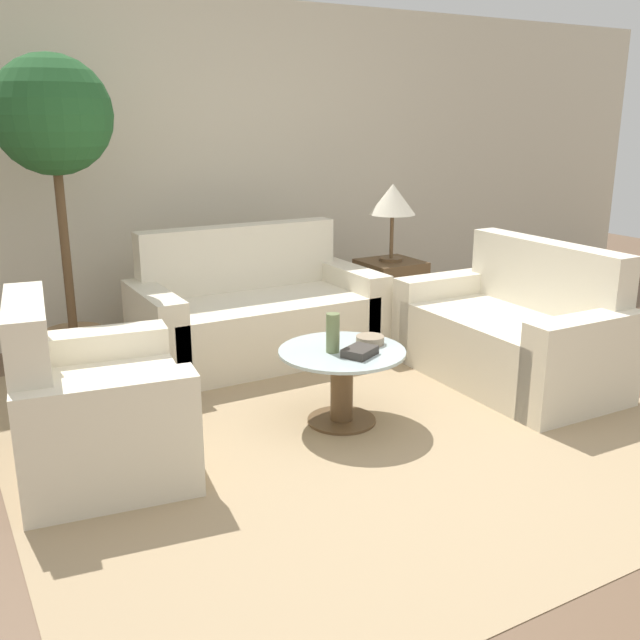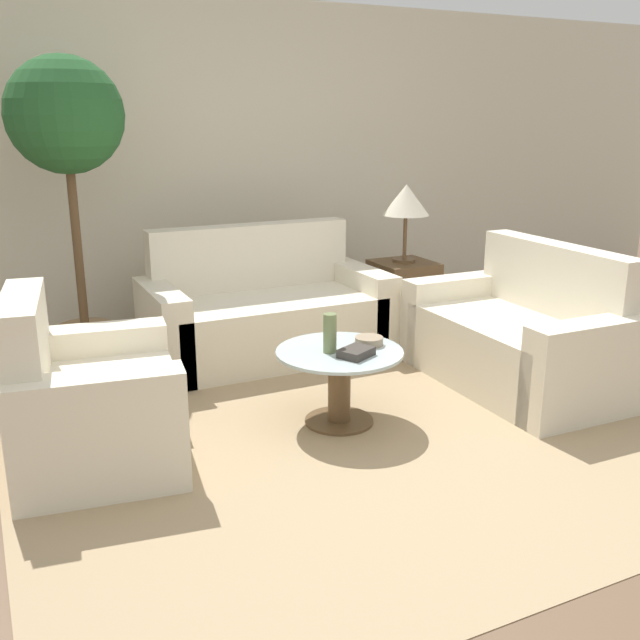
{
  "view_description": "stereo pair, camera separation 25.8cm",
  "coord_description": "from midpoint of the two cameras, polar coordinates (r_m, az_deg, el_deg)",
  "views": [
    {
      "loc": [
        -2.04,
        -2.47,
        1.7
      ],
      "look_at": [
        -0.06,
        1.01,
        0.55
      ],
      "focal_mm": 40.0,
      "sensor_mm": 36.0,
      "label": 1
    },
    {
      "loc": [
        -1.81,
        -2.59,
        1.7
      ],
      "look_at": [
        -0.06,
        1.01,
        0.55
      ],
      "focal_mm": 40.0,
      "sensor_mm": 36.0,
      "label": 2
    }
  ],
  "objects": [
    {
      "name": "bowl",
      "position": [
        4.09,
        2.22,
        -1.62
      ],
      "size": [
        0.16,
        0.16,
        0.05
      ],
      "color": "gray",
      "rests_on": "coffee_table"
    },
    {
      "name": "sofa_main",
      "position": [
        5.22,
        -6.67,
        0.33
      ],
      "size": [
        1.73,
        0.85,
        0.93
      ],
      "color": "beige",
      "rests_on": "ground_plane"
    },
    {
      "name": "wall_back",
      "position": [
        5.96,
        -10.96,
        11.9
      ],
      "size": [
        10.0,
        0.06,
        2.6
      ],
      "color": "beige",
      "rests_on": "ground_plane"
    },
    {
      "name": "ground_plane",
      "position": [
        3.61,
        6.86,
        -12.2
      ],
      "size": [
        14.0,
        14.0,
        0.0
      ],
      "primitive_type": "plane",
      "color": "brown"
    },
    {
      "name": "coffee_table",
      "position": [
        4.04,
        -0.08,
        -4.52
      ],
      "size": [
        0.72,
        0.72,
        0.44
      ],
      "color": "brown",
      "rests_on": "ground_plane"
    },
    {
      "name": "potted_plant",
      "position": [
        4.97,
        -21.92,
        13.17
      ],
      "size": [
        0.75,
        0.75,
        2.08
      ],
      "color": "#93704C",
      "rests_on": "ground_plane"
    },
    {
      "name": "loveseat",
      "position": [
        4.85,
        13.85,
        -1.26
      ],
      "size": [
        0.84,
        1.49,
        0.91
      ],
      "rotation": [
        0.0,
        0.0,
        -1.59
      ],
      "color": "beige",
      "rests_on": "ground_plane"
    },
    {
      "name": "book_stack",
      "position": [
        3.89,
        1.31,
        -2.57
      ],
      "size": [
        0.23,
        0.21,
        0.05
      ],
      "rotation": [
        0.0,
        0.0,
        0.46
      ],
      "color": "#38332D",
      "rests_on": "coffee_table"
    },
    {
      "name": "rug",
      "position": [
        4.15,
        -0.07,
        -8.13
      ],
      "size": [
        3.61,
        3.52,
        0.01
      ],
      "color": "tan",
      "rests_on": "ground_plane"
    },
    {
      "name": "side_table",
      "position": [
        5.77,
        4.34,
        1.88
      ],
      "size": [
        0.45,
        0.45,
        0.59
      ],
      "color": "brown",
      "rests_on": "ground_plane"
    },
    {
      "name": "table_lamp",
      "position": [
        5.63,
        4.51,
        9.46
      ],
      "size": [
        0.36,
        0.36,
        0.61
      ],
      "color": "brown",
      "rests_on": "side_table"
    },
    {
      "name": "vase",
      "position": [
        3.92,
        -0.85,
        -1.06
      ],
      "size": [
        0.08,
        0.08,
        0.22
      ],
      "color": "#6B7A4C",
      "rests_on": "coffee_table"
    },
    {
      "name": "armchair",
      "position": [
        3.74,
        -19.91,
        -7.03
      ],
      "size": [
        0.91,
        1.09,
        0.89
      ],
      "rotation": [
        0.0,
        0.0,
        1.43
      ],
      "color": "beige",
      "rests_on": "ground_plane"
    }
  ]
}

